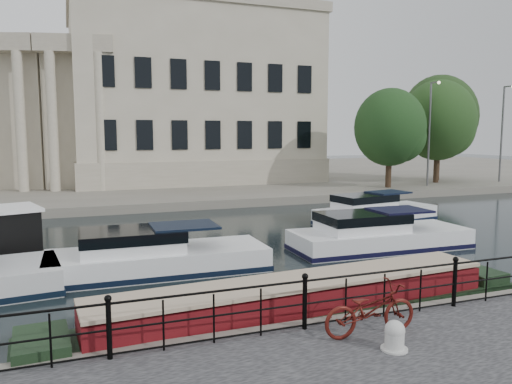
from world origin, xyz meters
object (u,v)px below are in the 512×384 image
mooring_bollard (395,336)px  harbour_hut (6,240)px  bicycle (370,309)px  narrowboat (301,312)px

mooring_bollard → harbour_hut: size_ratio=0.17×
bicycle → mooring_bollard: bearing=-175.5°
bicycle → harbour_hut: bearing=37.2°
bicycle → narrowboat: (-0.52, 2.17, -0.73)m
bicycle → mooring_bollard: size_ratio=3.55×
bicycle → harbour_hut: harbour_hut is taller
narrowboat → harbour_hut: harbour_hut is taller
bicycle → mooring_bollard: (0.04, -0.78, -0.27)m
narrowboat → harbour_hut: (-7.34, 8.69, 0.59)m
bicycle → mooring_bollard: bicycle is taller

